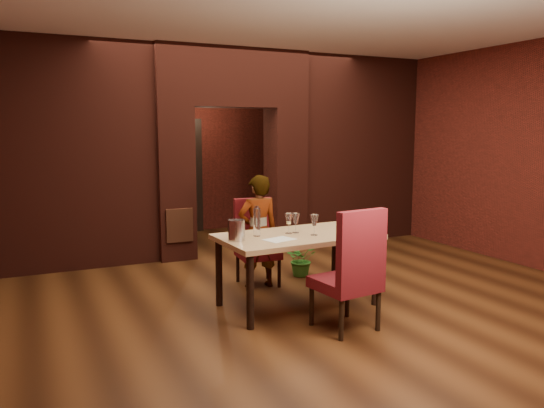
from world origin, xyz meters
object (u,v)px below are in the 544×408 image
(wine_bucket, at_px, (236,230))
(water_bottle, at_px, (257,221))
(wine_glass_b, at_px, (296,223))
(wine_glass_c, at_px, (314,225))
(person_seated, at_px, (258,232))
(wine_glass_a, at_px, (289,223))
(dining_table, at_px, (297,270))
(chair_far, at_px, (258,243))
(chair_near, at_px, (345,268))
(potted_plant, at_px, (301,259))

(wine_bucket, xyz_separation_m, water_bottle, (0.28, 0.12, 0.06))
(wine_glass_b, relative_size, wine_glass_c, 0.97)
(person_seated, height_order, wine_glass_b, person_seated)
(person_seated, bearing_deg, wine_glass_a, 95.75)
(dining_table, xyz_separation_m, water_bottle, (-0.45, 0.10, 0.57))
(dining_table, relative_size, chair_far, 1.60)
(chair_far, distance_m, chair_near, 1.74)
(wine_glass_c, bearing_deg, water_bottle, 158.26)
(wine_glass_a, height_order, wine_bucket, wine_glass_a)
(water_bottle, bearing_deg, chair_far, 65.61)
(potted_plant, bearing_deg, wine_glass_a, -125.34)
(wine_glass_a, height_order, water_bottle, water_bottle)
(dining_table, relative_size, wine_glass_a, 7.59)
(water_bottle, bearing_deg, wine_glass_a, -4.24)
(wine_glass_b, bearing_deg, wine_glass_a, -179.01)
(chair_far, distance_m, wine_glass_b, 0.93)
(person_seated, height_order, wine_bucket, person_seated)
(chair_near, distance_m, water_bottle, 1.13)
(wine_glass_b, bearing_deg, water_bottle, 176.76)
(chair_far, height_order, water_bottle, water_bottle)
(dining_table, bearing_deg, wine_bucket, 178.46)
(wine_glass_c, distance_m, wine_bucket, 0.87)
(wine_glass_b, distance_m, wine_bucket, 0.75)
(wine_bucket, relative_size, potted_plant, 0.47)
(chair_near, bearing_deg, wine_bucket, -50.60)
(potted_plant, bearing_deg, wine_bucket, -141.72)
(wine_bucket, bearing_deg, dining_table, 1.32)
(chair_near, height_order, wine_bucket, chair_near)
(dining_table, distance_m, person_seated, 0.89)
(person_seated, height_order, water_bottle, person_seated)
(dining_table, xyz_separation_m, potted_plant, (0.61, 1.05, -0.17))
(chair_near, bearing_deg, potted_plant, -112.41)
(wine_glass_b, xyz_separation_m, wine_glass_c, (0.12, -0.21, 0.00))
(wine_glass_a, height_order, potted_plant, wine_glass_a)
(wine_bucket, bearing_deg, chair_far, 55.02)
(wine_glass_b, bearing_deg, person_seated, 99.79)
(dining_table, height_order, wine_glass_c, wine_glass_c)
(dining_table, relative_size, wine_bucket, 7.97)
(dining_table, relative_size, person_seated, 1.23)
(wine_glass_c, relative_size, wine_bucket, 1.06)
(water_bottle, height_order, potted_plant, water_bottle)
(chair_near, distance_m, potted_plant, 1.96)
(water_bottle, bearing_deg, potted_plant, 41.61)
(dining_table, height_order, potted_plant, dining_table)
(dining_table, height_order, person_seated, person_seated)
(wine_glass_b, height_order, wine_glass_c, wine_glass_c)
(chair_far, distance_m, potted_plant, 0.77)
(wine_glass_c, xyz_separation_m, wine_bucket, (-0.87, 0.11, -0.01))
(person_seated, distance_m, wine_glass_a, 0.79)
(wine_glass_a, height_order, wine_glass_c, wine_glass_c)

